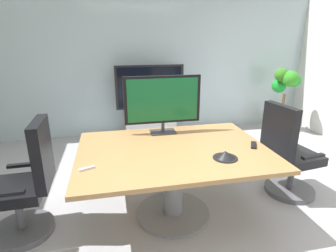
% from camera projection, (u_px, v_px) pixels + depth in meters
% --- Properties ---
extents(ground_plane, '(7.37, 7.37, 0.00)m').
position_uv_depth(ground_plane, '(191.00, 222.00, 2.70)').
color(ground_plane, '#99999E').
extents(wall_back_glass_partition, '(6.37, 0.10, 2.65)m').
position_uv_depth(wall_back_glass_partition, '(148.00, 62.00, 4.94)').
color(wall_back_glass_partition, '#9EB2B7').
rests_on(wall_back_glass_partition, ground).
extents(conference_table, '(1.81, 1.31, 0.74)m').
position_uv_depth(conference_table, '(173.00, 166.00, 2.65)').
color(conference_table, olive).
rests_on(conference_table, ground).
extents(office_chair_left, '(0.60, 0.58, 1.09)m').
position_uv_depth(office_chair_left, '(27.00, 189.00, 2.43)').
color(office_chair_left, '#4C4C51').
rests_on(office_chair_left, ground).
extents(office_chair_right, '(0.62, 0.60, 1.09)m').
position_uv_depth(office_chair_right, '(287.00, 158.00, 3.05)').
color(office_chair_right, '#4C4C51').
rests_on(office_chair_right, ground).
extents(tv_monitor, '(0.84, 0.18, 0.64)m').
position_uv_depth(tv_monitor, '(163.00, 101.00, 2.93)').
color(tv_monitor, '#333338').
rests_on(tv_monitor, conference_table).
extents(wall_display_unit, '(1.20, 0.36, 1.31)m').
position_uv_depth(wall_display_unit, '(150.00, 113.00, 4.88)').
color(wall_display_unit, '#B7BABC').
rests_on(wall_display_unit, ground).
extents(potted_plant, '(0.50, 0.54, 1.22)m').
position_uv_depth(potted_plant, '(284.00, 95.00, 5.06)').
color(potted_plant, brown).
rests_on(potted_plant, ground).
extents(conference_phone, '(0.22, 0.22, 0.07)m').
position_uv_depth(conference_phone, '(225.00, 155.00, 2.38)').
color(conference_phone, black).
rests_on(conference_phone, conference_table).
extents(remote_control, '(0.13, 0.17, 0.02)m').
position_uv_depth(remote_control, '(254.00, 145.00, 2.66)').
color(remote_control, black).
rests_on(remote_control, conference_table).
extents(whiteboard_marker, '(0.13, 0.07, 0.02)m').
position_uv_depth(whiteboard_marker, '(86.00, 169.00, 2.18)').
color(whiteboard_marker, silver).
rests_on(whiteboard_marker, conference_table).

